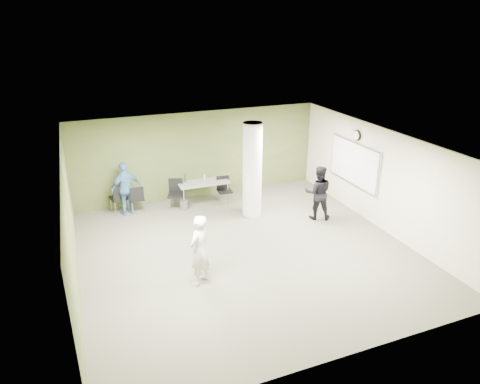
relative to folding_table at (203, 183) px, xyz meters
name	(u,v)px	position (x,y,z in m)	size (l,w,h in m)	color
floor	(246,251)	(0.13, -3.26, -0.70)	(8.00, 8.00, 0.00)	#514F40
ceiling	(247,145)	(0.13, -3.26, 2.10)	(8.00, 8.00, 0.00)	white
wall_back	(199,155)	(0.13, 0.74, 0.70)	(8.00, 0.02, 2.80)	#4A5528
wall_left	(70,228)	(-3.87, -3.26, 0.70)	(0.02, 8.00, 2.80)	#4A5528
wall_right_cream	(382,179)	(4.13, -3.26, 0.70)	(0.02, 8.00, 2.80)	beige
column	(252,170)	(1.13, -1.26, 0.70)	(0.56, 0.56, 2.80)	silver
whiteboard	(354,163)	(4.05, -2.06, 0.80)	(0.05, 2.30, 1.30)	silver
wall_clock	(357,135)	(4.06, -2.06, 1.65)	(0.06, 0.32, 0.32)	black
folding_table	(203,183)	(0.00, 0.00, 0.00)	(1.59, 0.72, 1.00)	gray
wastebasket	(184,205)	(-0.68, -0.17, -0.55)	(0.26, 0.26, 0.30)	#4C4C4C
chair_back_left	(120,196)	(-2.53, 0.25, -0.14)	(0.57, 0.57, 0.96)	black
chair_back_right	(137,197)	(-2.05, 0.11, -0.20)	(0.45, 0.45, 0.86)	black
chair_table_left	(176,191)	(-0.87, 0.05, -0.16)	(0.58, 0.58, 0.92)	black
chair_table_right	(224,188)	(0.65, -0.12, -0.20)	(0.45, 0.45, 0.86)	black
woman_white	(199,250)	(-1.35, -4.16, 0.12)	(0.60, 0.39, 1.65)	silver
man_black	(318,193)	(2.80, -2.21, 0.11)	(0.79, 0.61, 1.62)	black
man_blue	(126,188)	(-2.33, 0.14, 0.12)	(0.96, 0.40, 1.63)	teal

